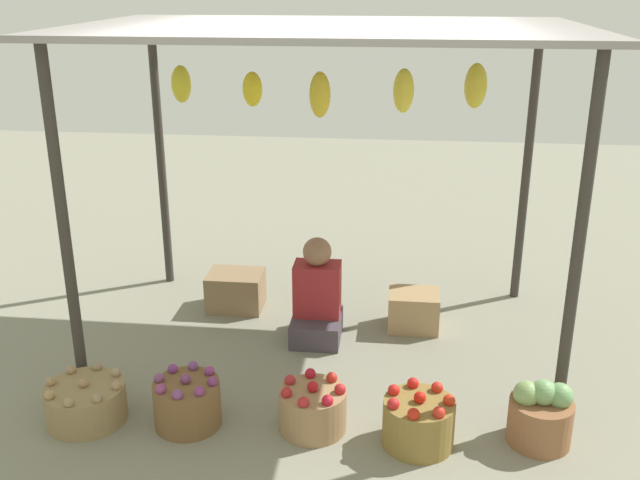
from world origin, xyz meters
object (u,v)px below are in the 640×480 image
basket_red_tomatoes (419,421)px  wooden_crate_near_vendor (413,310)px  vendor_person (317,300)px  basket_purple_onions (187,402)px  basket_red_apples (313,408)px  wooden_crate_stacked_rear (236,290)px  basket_potatoes (86,402)px  basket_cabbages (541,416)px

basket_red_tomatoes → wooden_crate_near_vendor: basket_red_tomatoes is taller
vendor_person → basket_purple_onions: vendor_person is taller
basket_purple_onions → basket_red_apples: 0.75m
basket_red_tomatoes → wooden_crate_stacked_rear: 2.22m
vendor_person → wooden_crate_near_vendor: vendor_person is taller
basket_potatoes → basket_red_tomatoes: size_ratio=1.17×
vendor_person → basket_potatoes: bearing=-135.9°
wooden_crate_near_vendor → basket_potatoes: bearing=-143.6°
basket_red_tomatoes → basket_cabbages: bearing=8.0°
basket_purple_onions → wooden_crate_stacked_rear: (-0.07, 1.64, -0.00)m
basket_cabbages → wooden_crate_near_vendor: (-0.71, 1.38, -0.03)m
basket_potatoes → wooden_crate_near_vendor: bearing=36.4°
basket_purple_onions → basket_red_apples: basket_purple_onions is taller
vendor_person → basket_potatoes: (-1.27, -1.23, -0.18)m
basket_red_apples → basket_cabbages: (1.32, 0.02, 0.04)m
basket_red_apples → wooden_crate_near_vendor: bearing=66.6°
vendor_person → basket_red_apples: 1.18m
basket_potatoes → basket_red_apples: bearing=2.6°
basket_potatoes → basket_cabbages: 2.70m
basket_red_apples → basket_red_tomatoes: basket_red_tomatoes is taller
basket_purple_onions → basket_potatoes: bearing=-177.8°
basket_potatoes → basket_cabbages: basket_cabbages is taller
basket_red_tomatoes → wooden_crate_stacked_rear: bearing=130.6°
vendor_person → basket_cabbages: (1.43, -1.15, -0.12)m
basket_potatoes → basket_cabbages: bearing=1.7°
basket_purple_onions → basket_red_tomatoes: (1.37, -0.04, -0.00)m
basket_potatoes → basket_red_apples: (1.38, 0.06, 0.02)m
vendor_person → basket_purple_onions: bearing=-118.1°
basket_purple_onions → wooden_crate_stacked_rear: size_ratio=0.91×
wooden_crate_near_vendor → basket_cabbages: bearing=-62.8°
basket_purple_onions → wooden_crate_near_vendor: (1.36, 1.44, -0.01)m
basket_potatoes → basket_red_apples: basket_red_apples is taller
vendor_person → basket_cabbages: size_ratio=1.94×
wooden_crate_near_vendor → wooden_crate_stacked_rear: 1.44m
basket_cabbages → basket_red_tomatoes: bearing=-172.0°
basket_red_tomatoes → basket_red_apples: bearing=172.4°
basket_potatoes → wooden_crate_near_vendor: size_ratio=1.26×
basket_red_apples → basket_red_tomatoes: bearing=-7.6°
basket_potatoes → wooden_crate_near_vendor: wooden_crate_near_vendor is taller
basket_potatoes → wooden_crate_near_vendor: (1.98, 1.46, 0.02)m
basket_purple_onions → basket_cabbages: (2.07, 0.05, 0.02)m
basket_potatoes → vendor_person: bearing=44.1°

